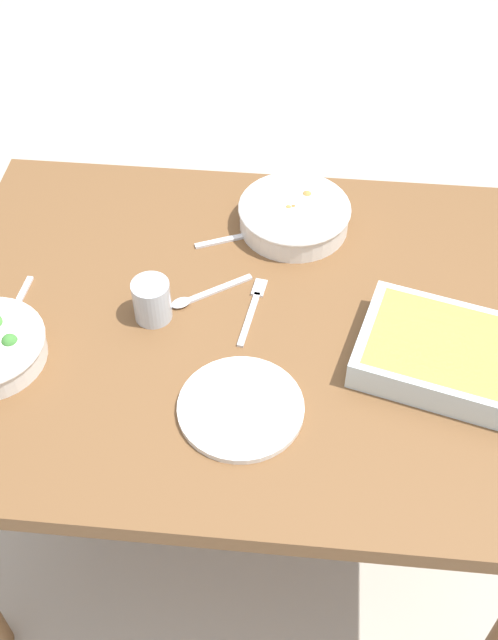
{
  "coord_description": "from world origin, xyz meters",
  "views": [
    {
      "loc": [
        0.1,
        -1.0,
        1.86
      ],
      "look_at": [
        0.0,
        0.0,
        0.74
      ],
      "focal_mm": 44.42,
      "sensor_mm": 36.0,
      "label": 1
    }
  ],
  "objects_px": {
    "baking_dish": "(444,353)",
    "drink_cup": "(152,302)",
    "stew_bowl": "(294,215)",
    "spoon_by_broccoli": "(9,320)",
    "side_plate": "(241,408)",
    "spoon_by_stew": "(247,235)",
    "spoon_spare": "(200,296)",
    "fork_on_table": "(253,307)"
  },
  "relations": [
    {
      "from": "baking_dish",
      "to": "spoon_by_broccoli",
      "type": "distance_m",
      "value": 0.81
    },
    {
      "from": "baking_dish",
      "to": "drink_cup",
      "type": "relative_size",
      "value": 4.08
    },
    {
      "from": "baking_dish",
      "to": "side_plate",
      "type": "xyz_separation_m",
      "value": [
        -0.35,
        -0.13,
        -0.03
      ]
    },
    {
      "from": "stew_bowl",
      "to": "spoon_by_broccoli",
      "type": "xyz_separation_m",
      "value": [
        -0.52,
        -0.32,
        -0.03
      ]
    },
    {
      "from": "stew_bowl",
      "to": "side_plate",
      "type": "height_order",
      "value": "stew_bowl"
    },
    {
      "from": "side_plate",
      "to": "spoon_by_stew",
      "type": "relative_size",
      "value": 1.31
    },
    {
      "from": "spoon_by_stew",
      "to": "side_plate",
      "type": "bearing_deg",
      "value": -85.83
    },
    {
      "from": "stew_bowl",
      "to": "spoon_by_stew",
      "type": "distance_m",
      "value": 0.11
    },
    {
      "from": "stew_bowl",
      "to": "side_plate",
      "type": "relative_size",
      "value": 1.08
    },
    {
      "from": "spoon_by_broccoli",
      "to": "fork_on_table",
      "type": "distance_m",
      "value": 0.47
    },
    {
      "from": "drink_cup",
      "to": "spoon_by_broccoli",
      "type": "bearing_deg",
      "value": -171.34
    },
    {
      "from": "side_plate",
      "to": "drink_cup",
      "type": "bearing_deg",
      "value": 132.83
    },
    {
      "from": "spoon_spare",
      "to": "fork_on_table",
      "type": "xyz_separation_m",
      "value": [
        0.11,
        -0.02,
        -0.0
      ]
    },
    {
      "from": "baking_dish",
      "to": "spoon_spare",
      "type": "xyz_separation_m",
      "value": [
        -0.46,
        0.13,
        -0.03
      ]
    },
    {
      "from": "stew_bowl",
      "to": "spoon_spare",
      "type": "distance_m",
      "value": 0.28
    },
    {
      "from": "stew_bowl",
      "to": "drink_cup",
      "type": "height_order",
      "value": "drink_cup"
    },
    {
      "from": "side_plate",
      "to": "baking_dish",
      "type": "bearing_deg",
      "value": 20.98
    },
    {
      "from": "drink_cup",
      "to": "fork_on_table",
      "type": "height_order",
      "value": "drink_cup"
    },
    {
      "from": "baking_dish",
      "to": "spoon_by_stew",
      "type": "xyz_separation_m",
      "value": [
        -0.38,
        0.31,
        -0.03
      ]
    },
    {
      "from": "side_plate",
      "to": "stew_bowl",
      "type": "bearing_deg",
      "value": 82.57
    },
    {
      "from": "stew_bowl",
      "to": "spoon_by_broccoli",
      "type": "height_order",
      "value": "stew_bowl"
    },
    {
      "from": "spoon_spare",
      "to": "fork_on_table",
      "type": "bearing_deg",
      "value": -9.64
    },
    {
      "from": "drink_cup",
      "to": "stew_bowl",
      "type": "bearing_deg",
      "value": 48.3
    },
    {
      "from": "fork_on_table",
      "to": "spoon_spare",
      "type": "bearing_deg",
      "value": 170.36
    },
    {
      "from": "drink_cup",
      "to": "side_plate",
      "type": "height_order",
      "value": "drink_cup"
    },
    {
      "from": "spoon_spare",
      "to": "stew_bowl",
      "type": "bearing_deg",
      "value": 53.16
    },
    {
      "from": "drink_cup",
      "to": "spoon_by_stew",
      "type": "distance_m",
      "value": 0.29
    },
    {
      "from": "spoon_by_stew",
      "to": "spoon_by_broccoli",
      "type": "bearing_deg",
      "value": -146.51
    },
    {
      "from": "drink_cup",
      "to": "spoon_spare",
      "type": "xyz_separation_m",
      "value": [
        0.08,
        0.06,
        -0.03
      ]
    },
    {
      "from": "spoon_by_stew",
      "to": "spoon_by_broccoli",
      "type": "relative_size",
      "value": 0.96
    },
    {
      "from": "side_plate",
      "to": "spoon_by_stew",
      "type": "height_order",
      "value": "side_plate"
    },
    {
      "from": "baking_dish",
      "to": "drink_cup",
      "type": "xyz_separation_m",
      "value": [
        -0.54,
        0.07,
        0.0
      ]
    },
    {
      "from": "baking_dish",
      "to": "spoon_by_broccoli",
      "type": "height_order",
      "value": "baking_dish"
    },
    {
      "from": "spoon_by_broccoli",
      "to": "side_plate",
      "type": "bearing_deg",
      "value": -19.4
    },
    {
      "from": "baking_dish",
      "to": "fork_on_table",
      "type": "bearing_deg",
      "value": 163.05
    },
    {
      "from": "spoon_spare",
      "to": "fork_on_table",
      "type": "height_order",
      "value": "spoon_spare"
    },
    {
      "from": "side_plate",
      "to": "fork_on_table",
      "type": "bearing_deg",
      "value": 90.22
    },
    {
      "from": "side_plate",
      "to": "spoon_by_broccoli",
      "type": "bearing_deg",
      "value": 160.6
    },
    {
      "from": "stew_bowl",
      "to": "drink_cup",
      "type": "xyz_separation_m",
      "value": [
        -0.25,
        -0.28,
        0.01
      ]
    },
    {
      "from": "side_plate",
      "to": "spoon_by_broccoli",
      "type": "height_order",
      "value": "side_plate"
    },
    {
      "from": "spoon_by_stew",
      "to": "fork_on_table",
      "type": "relative_size",
      "value": 0.95
    },
    {
      "from": "baking_dish",
      "to": "fork_on_table",
      "type": "height_order",
      "value": "baking_dish"
    }
  ]
}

